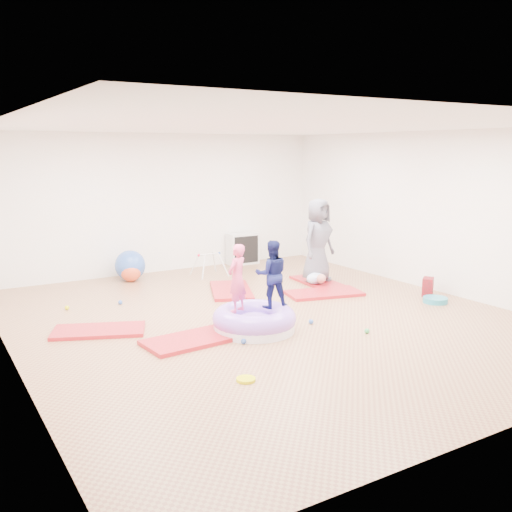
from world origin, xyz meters
TOP-DOWN VIEW (x-y plane):
  - room at (0.00, 0.00)m, footprint 7.01×8.01m
  - gym_mat_front_left at (-1.35, -0.38)m, footprint 1.38×0.78m
  - gym_mat_mid_left at (-2.32, 0.64)m, footprint 1.37×1.04m
  - gym_mat_center_back at (0.33, 1.71)m, footprint 1.14×1.49m
  - gym_mat_right at (1.62, 0.70)m, footprint 1.40×0.93m
  - gym_mat_rear_right at (2.06, 1.49)m, footprint 0.66×1.17m
  - inflatable_cushion at (-0.45, -0.40)m, footprint 1.16×1.16m
  - child_pink at (-0.67, -0.31)m, footprint 0.41×0.36m
  - child_navy at (-0.16, -0.38)m, footprint 0.57×0.52m
  - adult_caregiver at (2.03, 1.44)m, footprint 0.87×0.69m
  - infant at (1.86, 1.23)m, footprint 0.37×0.37m
  - ball_pit_balls at (-0.54, 0.22)m, footprint 3.30×3.38m
  - exercise_ball_blue at (-0.88, 3.52)m, footprint 0.58×0.58m
  - exercise_ball_orange at (-0.91, 3.40)m, footprint 0.39×0.39m
  - infant_play_gym at (0.56, 3.02)m, footprint 0.61×0.57m
  - cube_shelf at (1.77, 3.79)m, footprint 0.68×0.34m
  - balance_disc at (2.86, -0.67)m, footprint 0.40×0.40m
  - backpack at (3.10, -0.28)m, footprint 0.32×0.29m
  - yellow_toy at (-1.43, -1.85)m, footprint 0.21×0.21m

SIDE VIEW (x-z plane):
  - yellow_toy at x=-1.43m, z-range 0.00..0.03m
  - gym_mat_rear_right at x=2.06m, z-range 0.00..0.05m
  - gym_mat_mid_left at x=-2.32m, z-range 0.00..0.05m
  - gym_mat_right at x=1.62m, z-range 0.00..0.05m
  - gym_mat_front_left at x=-1.35m, z-range 0.00..0.06m
  - gym_mat_center_back at x=0.33m, z-range 0.00..0.06m
  - ball_pit_balls at x=-0.54m, z-range 0.00..0.07m
  - balance_disc at x=2.86m, z-range 0.00..0.09m
  - inflatable_cushion at x=-0.45m, z-range -0.04..0.33m
  - backpack at x=3.10m, z-range 0.00..0.31m
  - infant at x=1.86m, z-range 0.05..0.26m
  - exercise_ball_orange at x=-0.91m, z-range 0.00..0.39m
  - exercise_ball_blue at x=-0.88m, z-range 0.00..0.58m
  - infant_play_gym at x=0.56m, z-range 0.08..0.54m
  - cube_shelf at x=1.77m, z-range 0.00..0.68m
  - child_pink at x=-0.67m, z-range 0.34..1.27m
  - child_navy at x=-0.16m, z-range 0.34..1.29m
  - adult_caregiver at x=2.03m, z-range 0.05..1.59m
  - room at x=0.00m, z-range 0.00..2.80m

